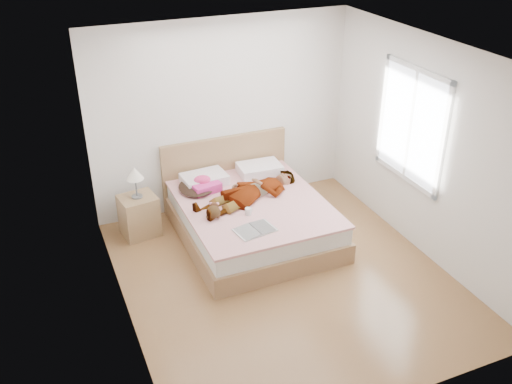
{
  "coord_description": "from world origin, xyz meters",
  "views": [
    {
      "loc": [
        -2.4,
        -4.81,
        4.01
      ],
      "look_at": [
        0.0,
        0.85,
        0.7
      ],
      "focal_mm": 40.0,
      "sensor_mm": 36.0,
      "label": 1
    }
  ],
  "objects_px": {
    "woman": "(250,189)",
    "nightstand": "(139,213)",
    "plush_toy": "(213,211)",
    "magazine": "(255,230)",
    "coffee_mug": "(248,211)",
    "phone": "(203,179)",
    "towel": "(204,185)",
    "bed": "(250,215)"
  },
  "relations": [
    {
      "from": "magazine",
      "to": "coffee_mug",
      "type": "distance_m",
      "value": 0.38
    },
    {
      "from": "phone",
      "to": "coffee_mug",
      "type": "relative_size",
      "value": 0.75
    },
    {
      "from": "woman",
      "to": "phone",
      "type": "relative_size",
      "value": 17.77
    },
    {
      "from": "coffee_mug",
      "to": "towel",
      "type": "bearing_deg",
      "value": 109.89
    },
    {
      "from": "magazine",
      "to": "towel",
      "type": "bearing_deg",
      "value": 100.69
    },
    {
      "from": "magazine",
      "to": "coffee_mug",
      "type": "height_order",
      "value": "coffee_mug"
    },
    {
      "from": "magazine",
      "to": "coffee_mug",
      "type": "bearing_deg",
      "value": 79.43
    },
    {
      "from": "phone",
      "to": "magazine",
      "type": "xyz_separation_m",
      "value": [
        0.24,
        -1.18,
        -0.16
      ]
    },
    {
      "from": "plush_toy",
      "to": "woman",
      "type": "bearing_deg",
      "value": 26.33
    },
    {
      "from": "magazine",
      "to": "bed",
      "type": "bearing_deg",
      "value": 71.59
    },
    {
      "from": "phone",
      "to": "plush_toy",
      "type": "height_order",
      "value": "phone"
    },
    {
      "from": "bed",
      "to": "plush_toy",
      "type": "distance_m",
      "value": 0.7
    },
    {
      "from": "magazine",
      "to": "plush_toy",
      "type": "xyz_separation_m",
      "value": [
        -0.34,
        0.48,
        0.07
      ]
    },
    {
      "from": "woman",
      "to": "coffee_mug",
      "type": "xyz_separation_m",
      "value": [
        -0.19,
        -0.41,
        -0.06
      ]
    },
    {
      "from": "woman",
      "to": "magazine",
      "type": "relative_size",
      "value": 3.12
    },
    {
      "from": "bed",
      "to": "plush_toy",
      "type": "height_order",
      "value": "bed"
    },
    {
      "from": "magazine",
      "to": "coffee_mug",
      "type": "xyz_separation_m",
      "value": [
        0.07,
        0.37,
        0.03
      ]
    },
    {
      "from": "woman",
      "to": "towel",
      "type": "bearing_deg",
      "value": -147.46
    },
    {
      "from": "woman",
      "to": "magazine",
      "type": "height_order",
      "value": "woman"
    },
    {
      "from": "nightstand",
      "to": "phone",
      "type": "bearing_deg",
      "value": -5.51
    },
    {
      "from": "towel",
      "to": "coffee_mug",
      "type": "distance_m",
      "value": 0.85
    },
    {
      "from": "towel",
      "to": "magazine",
      "type": "relative_size",
      "value": 0.83
    },
    {
      "from": "nightstand",
      "to": "magazine",
      "type": "bearing_deg",
      "value": -49.27
    },
    {
      "from": "plush_toy",
      "to": "nightstand",
      "type": "height_order",
      "value": "nightstand"
    },
    {
      "from": "bed",
      "to": "plush_toy",
      "type": "relative_size",
      "value": 7.1
    },
    {
      "from": "woman",
      "to": "bed",
      "type": "distance_m",
      "value": 0.35
    },
    {
      "from": "towel",
      "to": "plush_toy",
      "type": "distance_m",
      "value": 0.7
    },
    {
      "from": "phone",
      "to": "plush_toy",
      "type": "bearing_deg",
      "value": -116.32
    },
    {
      "from": "phone",
      "to": "coffee_mug",
      "type": "distance_m",
      "value": 0.87
    },
    {
      "from": "woman",
      "to": "magazine",
      "type": "xyz_separation_m",
      "value": [
        -0.26,
        -0.78,
        -0.1
      ]
    },
    {
      "from": "bed",
      "to": "coffee_mug",
      "type": "height_order",
      "value": "bed"
    },
    {
      "from": "woman",
      "to": "phone",
      "type": "height_order",
      "value": "woman"
    },
    {
      "from": "phone",
      "to": "magazine",
      "type": "height_order",
      "value": "phone"
    },
    {
      "from": "woman",
      "to": "nightstand",
      "type": "relative_size",
      "value": 1.62
    },
    {
      "from": "magazine",
      "to": "plush_toy",
      "type": "height_order",
      "value": "plush_toy"
    },
    {
      "from": "towel",
      "to": "nightstand",
      "type": "relative_size",
      "value": 0.43
    },
    {
      "from": "coffee_mug",
      "to": "magazine",
      "type": "bearing_deg",
      "value": -100.57
    },
    {
      "from": "phone",
      "to": "towel",
      "type": "relative_size",
      "value": 0.21
    },
    {
      "from": "magazine",
      "to": "plush_toy",
      "type": "distance_m",
      "value": 0.59
    },
    {
      "from": "woman",
      "to": "bed",
      "type": "bearing_deg",
      "value": -39.1
    },
    {
      "from": "woman",
      "to": "bed",
      "type": "height_order",
      "value": "bed"
    },
    {
      "from": "phone",
      "to": "nightstand",
      "type": "bearing_deg",
      "value": 156.14
    }
  ]
}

